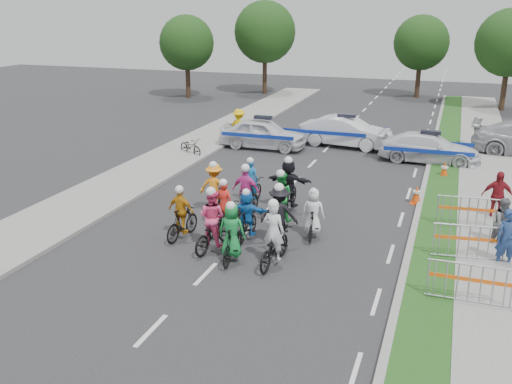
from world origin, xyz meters
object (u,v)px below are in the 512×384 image
(barrier_1, at_px, (468,244))
(rider_12, at_px, (251,188))
(tree_4, at_px, (421,43))
(rider_3, at_px, (182,218))
(rider_6, at_px, (225,214))
(rider_2, at_px, (213,226))
(rider_9, at_px, (246,198))
(police_car_1, at_px, (346,132))
(spectator_0, at_px, (508,239))
(marshal_hiviz, at_px, (239,127))
(tree_1, at_px, (510,43))
(rider_5, at_px, (247,218))
(police_car_0, at_px, (263,134))
(police_car_2, at_px, (429,148))
(rider_4, at_px, (279,222))
(tree_0, at_px, (187,43))
(cone_0, at_px, (416,195))
(parked_bike, at_px, (191,147))
(rider_8, at_px, (281,205))
(rider_0, at_px, (274,243))
(rider_11, at_px, (288,188))
(rider_1, at_px, (232,238))
(rider_10, at_px, (215,194))
(barrier_2, at_px, (468,214))
(cone_1, at_px, (444,170))
(rider_7, at_px, (313,218))
(tree_3, at_px, (265,32))
(barrier_0, at_px, (469,285))
(spectator_2, at_px, (497,196))

(barrier_1, bearing_deg, rider_12, 159.97)
(rider_12, xyz_separation_m, tree_4, (3.80, 28.10, 3.60))
(rider_3, height_order, rider_6, rider_6)
(rider_2, xyz_separation_m, rider_9, (0.06, 2.70, 0.02))
(police_car_1, distance_m, barrier_1, 14.00)
(spectator_0, height_order, tree_4, tree_4)
(marshal_hiviz, distance_m, tree_1, 20.88)
(rider_5, bearing_deg, police_car_0, -73.20)
(rider_3, distance_m, rider_12, 3.96)
(police_car_2, bearing_deg, tree_4, 9.83)
(rider_4, distance_m, tree_0, 29.95)
(rider_12, relative_size, tree_4, 0.28)
(police_car_1, bearing_deg, cone_0, -144.99)
(parked_bike, bearing_deg, cone_0, -80.09)
(rider_5, bearing_deg, rider_8, -112.08)
(rider_8, distance_m, spectator_0, 6.90)
(rider_0, bearing_deg, tree_0, -55.09)
(rider_5, height_order, tree_1, tree_1)
(rider_11, bearing_deg, tree_1, -107.68)
(rider_4, bearing_deg, rider_8, -84.61)
(rider_0, distance_m, rider_12, 5.27)
(rider_12, bearing_deg, rider_1, 107.73)
(rider_12, xyz_separation_m, police_car_0, (-2.31, 8.22, 0.16))
(rider_10, relative_size, parked_bike, 1.19)
(barrier_2, relative_size, cone_1, 2.86)
(rider_2, height_order, police_car_0, rider_2)
(rider_9, height_order, rider_12, rider_9)
(spectator_0, bearing_deg, barrier_1, 171.95)
(rider_1, distance_m, rider_6, 2.29)
(rider_8, relative_size, marshal_hiviz, 1.05)
(rider_0, xyz_separation_m, police_car_1, (-0.77, 14.66, 0.11))
(rider_7, bearing_deg, cone_1, -118.94)
(police_car_0, relative_size, spectator_0, 2.60)
(rider_2, xyz_separation_m, barrier_2, (7.17, 4.14, -0.17))
(tree_3, bearing_deg, tree_4, 9.46)
(cone_0, relative_size, tree_1, 0.10)
(barrier_2, distance_m, tree_0, 30.60)
(rider_2, distance_m, parked_bike, 11.40)
(rider_2, relative_size, rider_9, 1.03)
(cone_0, bearing_deg, rider_8, -137.83)
(rider_3, relative_size, barrier_0, 0.88)
(rider_2, height_order, tree_1, tree_1)
(spectator_2, xyz_separation_m, barrier_1, (-0.89, -3.80, -0.31))
(rider_9, height_order, police_car_2, rider_9)
(rider_6, xyz_separation_m, barrier_1, (7.38, 0.11, -0.03))
(barrier_0, bearing_deg, marshal_hiviz, 128.78)
(rider_5, bearing_deg, rider_12, -71.81)
(rider_2, distance_m, police_car_0, 12.78)
(spectator_2, bearing_deg, rider_3, -157.58)
(rider_2, bearing_deg, tree_4, -86.78)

